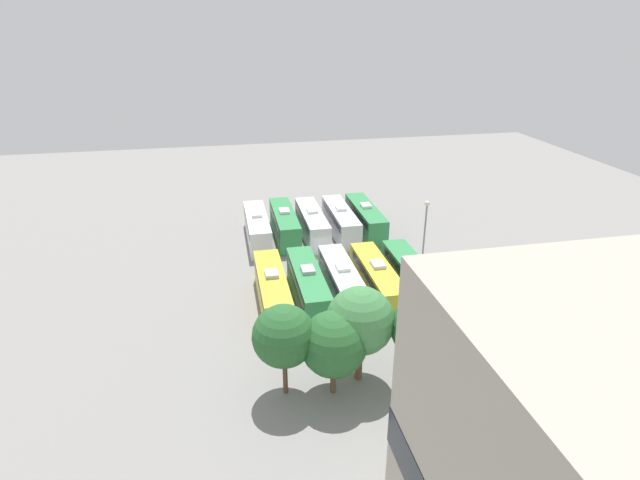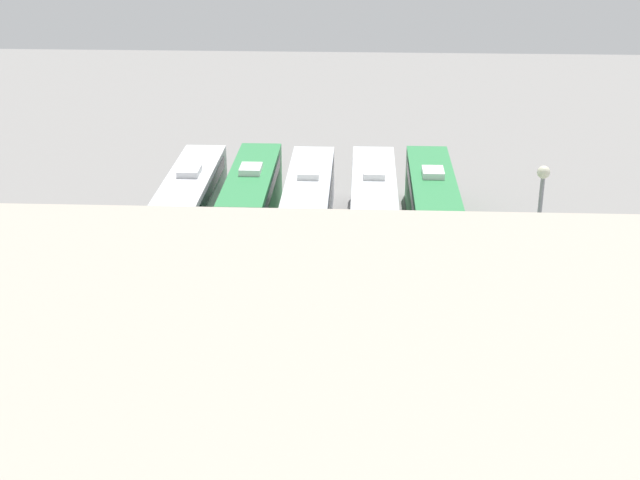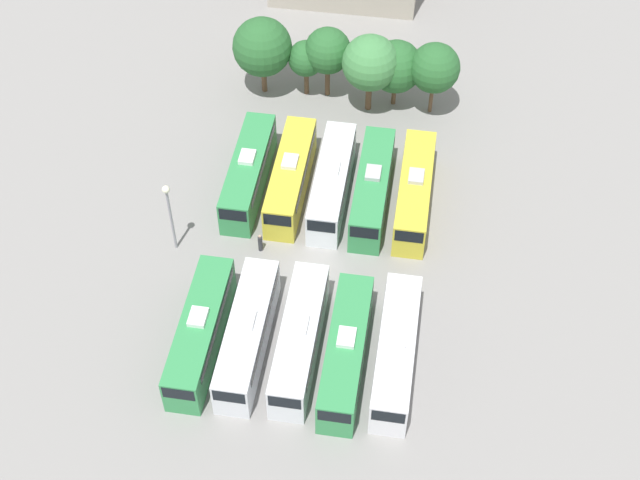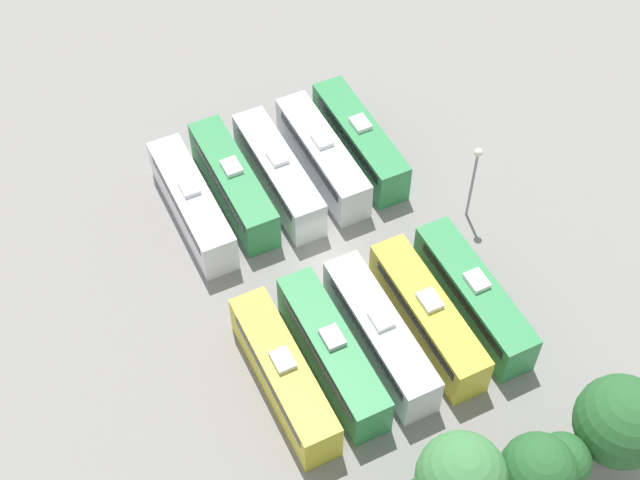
{
  "view_description": "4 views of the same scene",
  "coord_description": "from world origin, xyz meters",
  "px_view_note": "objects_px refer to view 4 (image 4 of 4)",
  "views": [
    {
      "loc": [
        10.54,
        48.52,
        24.7
      ],
      "look_at": [
        0.53,
        -0.79,
        2.52
      ],
      "focal_mm": 28.0,
      "sensor_mm": 36.0,
      "label": 1
    },
    {
      "loc": [
        -2.79,
        39.64,
        19.43
      ],
      "look_at": [
        -0.88,
        0.11,
        2.68
      ],
      "focal_mm": 50.0,
      "sensor_mm": 36.0,
      "label": 2
    },
    {
      "loc": [
        7.06,
        -42.72,
        52.89
      ],
      "look_at": [
        0.13,
        1.47,
        1.82
      ],
      "focal_mm": 50.0,
      "sensor_mm": 36.0,
      "label": 3
    },
    {
      "loc": [
        17.06,
        33.87,
        49.5
      ],
      "look_at": [
        0.12,
        -0.78,
        1.64
      ],
      "focal_mm": 50.0,
      "sensor_mm": 36.0,
      "label": 4
    }
  ],
  "objects_px": {
    "bus_2": "(278,173)",
    "bus_7": "(380,334)",
    "bus_3": "(233,183)",
    "tree_1": "(562,462)",
    "bus_0": "(360,139)",
    "bus_4": "(192,203)",
    "worker_person": "(393,246)",
    "tree_2": "(538,471)",
    "bus_6": "(428,316)",
    "bus_8": "(332,352)",
    "bus_1": "(322,156)",
    "light_pole": "(475,171)",
    "tree_3": "(461,478)",
    "tree_0": "(621,422)",
    "bus_5": "(474,296)",
    "bus_9": "(284,375)"
  },
  "relations": [
    {
      "from": "bus_2",
      "to": "bus_3",
      "type": "bearing_deg",
      "value": -9.39
    },
    {
      "from": "worker_person",
      "to": "tree_2",
      "type": "distance_m",
      "value": 20.09
    },
    {
      "from": "bus_6",
      "to": "bus_7",
      "type": "bearing_deg",
      "value": -2.06
    },
    {
      "from": "bus_7",
      "to": "tree_0",
      "type": "xyz_separation_m",
      "value": [
        -8.15,
        12.61,
        3.09
      ]
    },
    {
      "from": "bus_2",
      "to": "tree_2",
      "type": "height_order",
      "value": "tree_2"
    },
    {
      "from": "bus_9",
      "to": "tree_1",
      "type": "bearing_deg",
      "value": 130.51
    },
    {
      "from": "bus_4",
      "to": "light_pole",
      "type": "xyz_separation_m",
      "value": [
        -18.02,
        8.26,
        2.88
      ]
    },
    {
      "from": "bus_3",
      "to": "tree_3",
      "type": "relative_size",
      "value": 1.49
    },
    {
      "from": "bus_0",
      "to": "tree_1",
      "type": "height_order",
      "value": "tree_1"
    },
    {
      "from": "bus_1",
      "to": "bus_5",
      "type": "distance_m",
      "value": 16.17
    },
    {
      "from": "bus_5",
      "to": "tree_0",
      "type": "height_order",
      "value": "tree_0"
    },
    {
      "from": "bus_6",
      "to": "light_pole",
      "type": "distance_m",
      "value": 11.16
    },
    {
      "from": "bus_2",
      "to": "bus_9",
      "type": "relative_size",
      "value": 1.0
    },
    {
      "from": "bus_6",
      "to": "bus_4",
      "type": "bearing_deg",
      "value": -56.96
    },
    {
      "from": "bus_3",
      "to": "tree_3",
      "type": "xyz_separation_m",
      "value": [
        -1.76,
        27.72,
        3.28
      ]
    },
    {
      "from": "bus_1",
      "to": "tree_2",
      "type": "distance_m",
      "value": 28.92
    },
    {
      "from": "bus_3",
      "to": "bus_5",
      "type": "relative_size",
      "value": 1.0
    },
    {
      "from": "bus_6",
      "to": "worker_person",
      "type": "bearing_deg",
      "value": -100.37
    },
    {
      "from": "bus_2",
      "to": "bus_7",
      "type": "xyz_separation_m",
      "value": [
        -0.02,
        15.57,
        0.0
      ]
    },
    {
      "from": "bus_4",
      "to": "tree_2",
      "type": "relative_size",
      "value": 1.62
    },
    {
      "from": "bus_6",
      "to": "tree_3",
      "type": "relative_size",
      "value": 1.49
    },
    {
      "from": "bus_6",
      "to": "tree_1",
      "type": "height_order",
      "value": "tree_1"
    },
    {
      "from": "bus_9",
      "to": "worker_person",
      "type": "bearing_deg",
      "value": -150.02
    },
    {
      "from": "bus_0",
      "to": "bus_9",
      "type": "distance_m",
      "value": 21.07
    },
    {
      "from": "bus_8",
      "to": "bus_9",
      "type": "bearing_deg",
      "value": 2.33
    },
    {
      "from": "bus_3",
      "to": "bus_6",
      "type": "relative_size",
      "value": 1.0
    },
    {
      "from": "bus_1",
      "to": "worker_person",
      "type": "bearing_deg",
      "value": 96.26
    },
    {
      "from": "bus_6",
      "to": "tree_2",
      "type": "height_order",
      "value": "tree_2"
    },
    {
      "from": "bus_4",
      "to": "tree_0",
      "type": "bearing_deg",
      "value": 117.91
    },
    {
      "from": "bus_6",
      "to": "bus_8",
      "type": "relative_size",
      "value": 1.0
    },
    {
      "from": "bus_3",
      "to": "tree_1",
      "type": "bearing_deg",
      "value": 104.72
    },
    {
      "from": "light_pole",
      "to": "tree_0",
      "type": "height_order",
      "value": "tree_0"
    },
    {
      "from": "bus_3",
      "to": "light_pole",
      "type": "distance_m",
      "value": 17.3
    },
    {
      "from": "bus_4",
      "to": "tree_0",
      "type": "relative_size",
      "value": 1.5
    },
    {
      "from": "worker_person",
      "to": "tree_1",
      "type": "height_order",
      "value": "tree_1"
    },
    {
      "from": "tree_1",
      "to": "tree_2",
      "type": "height_order",
      "value": "tree_2"
    },
    {
      "from": "tree_3",
      "to": "bus_1",
      "type": "bearing_deg",
      "value": -100.87
    },
    {
      "from": "bus_5",
      "to": "bus_9",
      "type": "xyz_separation_m",
      "value": [
        13.64,
        -0.09,
        0.0
      ]
    },
    {
      "from": "bus_4",
      "to": "bus_6",
      "type": "bearing_deg",
      "value": 123.04
    },
    {
      "from": "bus_1",
      "to": "worker_person",
      "type": "xyz_separation_m",
      "value": [
        -1.01,
        9.19,
        -1.0
      ]
    },
    {
      "from": "bus_4",
      "to": "bus_8",
      "type": "bearing_deg",
      "value": 102.65
    },
    {
      "from": "tree_0",
      "to": "bus_5",
      "type": "bearing_deg",
      "value": -84.44
    },
    {
      "from": "bus_1",
      "to": "bus_7",
      "type": "height_order",
      "value": "same"
    },
    {
      "from": "bus_7",
      "to": "light_pole",
      "type": "xyz_separation_m",
      "value": [
        -11.24,
        -7.31,
        2.88
      ]
    },
    {
      "from": "bus_5",
      "to": "worker_person",
      "type": "relative_size",
      "value": 6.61
    },
    {
      "from": "bus_1",
      "to": "light_pole",
      "type": "relative_size",
      "value": 1.68
    },
    {
      "from": "bus_5",
      "to": "bus_7",
      "type": "bearing_deg",
      "value": -0.86
    },
    {
      "from": "bus_3",
      "to": "worker_person",
      "type": "height_order",
      "value": "bus_3"
    },
    {
      "from": "tree_0",
      "to": "bus_3",
      "type": "bearing_deg",
      "value": -68.17
    },
    {
      "from": "bus_4",
      "to": "worker_person",
      "type": "xyz_separation_m",
      "value": [
        -11.43,
        9.03,
        -1.0
      ]
    }
  ]
}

